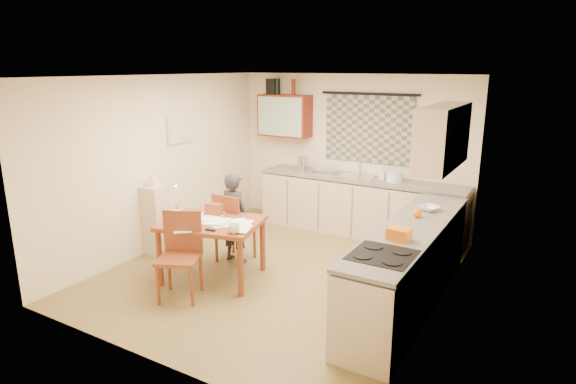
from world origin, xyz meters
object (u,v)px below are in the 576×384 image
Objects in this scene: counter_right at (409,267)px; counter_back at (359,206)px; chair_far at (235,240)px; person at (234,217)px; stove at (380,300)px; shelf_stand at (156,220)px; dining_table at (213,249)px.

counter_back is at bearing 125.49° from counter_right.
person is (0.02, -0.01, 0.33)m from chair_far.
counter_back is 2.40m from counter_right.
stove is at bearing 161.85° from person.
chair_far is (-1.05, -1.91, -0.15)m from counter_back.
shelf_stand is at bearing -174.88° from counter_right.
counter_right is 2.41m from dining_table.
person is (-2.42, 0.95, 0.17)m from stove.
counter_right is 3.04× the size of chair_far.
stove is 3.59m from shelf_stand.
stove reaches higher than counter_right.
shelf_stand is at bearing 155.09° from dining_table.
person is (-0.08, 0.57, 0.25)m from dining_table.
shelf_stand reaches higher than counter_back.
dining_table is 0.63m from person.
dining_table is (-2.34, 0.38, -0.08)m from stove.
chair_far is 0.77× the size of person.
dining_table is at bearing -10.81° from shelf_stand.
counter_right is at bearing 90.00° from stove.
stove is at bearing -90.00° from counter_right.
person is 1.18m from shelf_stand.
chair_far is 0.97× the size of shelf_stand.
shelf_stand is (-3.54, -0.32, 0.05)m from counter_right.
shelf_stand is at bearing 20.57° from person.
chair_far is (-0.10, 0.59, -0.08)m from dining_table.
person reaches higher than dining_table.
person is at bearing -118.20° from counter_back.
chair_far is 0.33m from person.
counter_back is 2.43× the size of dining_table.
person is 1.26× the size of shelf_stand.
dining_table is at bearing 170.78° from stove.
dining_table is 0.60m from chair_far.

